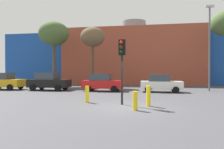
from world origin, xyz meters
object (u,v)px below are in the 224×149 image
Objects in this scene: bollard_yellow_2 at (148,96)px; street_lamp at (210,43)px; parked_car_0 at (4,81)px; bollard_yellow_1 at (135,101)px; parked_car_3 at (161,83)px; bare_tree_2 at (54,34)px; parked_car_1 at (49,82)px; parked_car_2 at (102,83)px; bare_tree_1 at (93,38)px; traffic_light_island at (122,57)px; bollard_yellow_0 at (87,94)px.

street_lamp reaches higher than bollard_yellow_2.
parked_car_0 is 17.67m from bollard_yellow_1.
bare_tree_2 is at bearing 155.95° from parked_car_3.
street_lamp is at bearing 19.93° from parked_car_3.
parked_car_1 is 8.83m from bare_tree_2.
parked_car_2 is 0.53× the size of bare_tree_1.
parked_car_3 reaches higher than bollard_yellow_2.
bare_tree_1 reaches higher than parked_car_3.
parked_car_3 is 0.45× the size of street_lamp.
bare_tree_1 reaches higher than parked_car_2.
parked_car_2 is at bearing -180.00° from parked_car_3.
bollard_yellow_2 is at bearing -120.23° from street_lamp.
bare_tree_1 is at bearing -10.72° from bare_tree_2.
parked_car_2 is 4.17× the size of bollard_yellow_1.
bare_tree_1 is 5.76m from bare_tree_2.
traffic_light_island reaches higher than bollard_yellow_0.
parked_car_1 is 0.56× the size of bare_tree_1.
parked_car_0 is 16.15m from traffic_light_island.
parked_car_0 is 1.09× the size of parked_car_3.
traffic_light_island is (13.79, -8.19, 1.87)m from parked_car_0.
parked_car_2 is at bearing 95.33° from bollard_yellow_0.
bare_tree_2 reaches higher than traffic_light_island.
bollard_yellow_0 is at bearing -135.81° from street_lamp.
bare_tree_1 is (8.54, 4.98, 5.23)m from parked_car_0.
parked_car_2 is at bearing -151.00° from traffic_light_island.
parked_car_2 reaches higher than bollard_yellow_0.
parked_car_0 is 10.84m from parked_car_2.
traffic_light_island is 3.99× the size of bollard_yellow_1.
bare_tree_1 is (-7.93, 4.98, 5.31)m from parked_car_3.
parked_car_0 is 5.19m from parked_car_1.
bare_tree_1 is (-5.25, 13.17, 3.36)m from traffic_light_island.
bollard_yellow_0 is (6.37, -7.70, -0.38)m from parked_car_1.
traffic_light_island is 2.97m from bollard_yellow_1.
traffic_light_island is (8.60, -8.19, 1.87)m from parked_car_1.
bare_tree_1 is 7.89× the size of bollard_yellow_1.
street_lamp is at bearing 152.22° from traffic_light_island.
bollard_yellow_0 is at bearing -84.67° from parked_car_2.
street_lamp is (4.80, 1.74, 3.94)m from parked_car_3.
bollard_yellow_2 is at bearing -63.38° from bare_tree_1.
bollard_yellow_2 is (4.46, -8.51, -0.28)m from parked_car_2.
parked_car_1 is at bearing 129.59° from bollard_yellow_0.
bollard_yellow_2 is at bearing 64.47° from bollard_yellow_1.
street_lamp is (18.34, -4.30, -2.17)m from bare_tree_2.
bare_tree_1 reaches higher than traffic_light_island.
parked_car_0 is 21.69m from street_lamp.
parked_car_0 is at bearing 150.93° from bollard_yellow_2.
parked_car_2 is at bearing -65.22° from bare_tree_1.
parked_car_3 is 10.04m from bollard_yellow_1.
bollard_yellow_0 is 1.10× the size of bollard_yellow_1.
bare_tree_2 is at bearing 169.28° from bare_tree_1.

